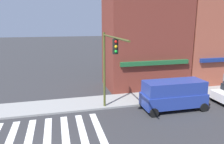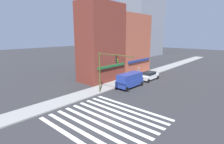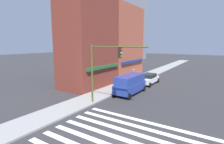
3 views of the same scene
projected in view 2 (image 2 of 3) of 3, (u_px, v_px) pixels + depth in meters
name	position (u px, v px, depth m)	size (l,w,h in m)	color
ground_plane	(106.00, 119.00, 17.83)	(200.00, 200.00, 0.00)	#2D2D30
sidewalk_left	(64.00, 101.00, 22.66)	(120.00, 3.00, 0.15)	gray
crosswalk_stripes	(106.00, 119.00, 17.83)	(8.96, 10.80, 0.01)	silver
storefront_row	(117.00, 44.00, 35.26)	(17.79, 5.30, 13.97)	maroon
traffic_signal	(107.00, 66.00, 24.12)	(0.32, 5.97, 6.04)	#474C1E
van_blue	(130.00, 80.00, 28.39)	(5.03, 2.22, 2.34)	navy
sedan_white	(149.00, 76.00, 33.09)	(4.42, 2.02, 1.59)	white
pedestrian_grey_coat	(139.00, 71.00, 35.99)	(0.32, 0.32, 1.77)	#23232D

